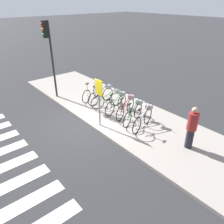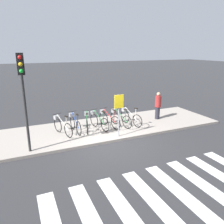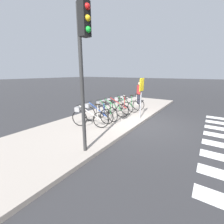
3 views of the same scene
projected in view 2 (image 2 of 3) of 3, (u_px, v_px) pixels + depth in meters
name	position (u px, v px, depth m)	size (l,w,h in m)	color
ground_plane	(111.00, 143.00, 9.64)	(120.00, 120.00, 0.00)	#2D2D30
sidewalk	(98.00, 129.00, 11.12)	(13.13, 3.42, 0.12)	#9E9389
parked_bicycle_0	(62.00, 125.00, 10.20)	(0.66, 1.54, 0.99)	black
parked_bicycle_1	(75.00, 123.00, 10.54)	(0.46, 1.61, 0.99)	black
parked_bicycle_2	(87.00, 122.00, 10.71)	(0.59, 1.56, 0.99)	black
parked_bicycle_3	(98.00, 120.00, 10.95)	(0.56, 1.57, 0.99)	black
parked_bicycle_4	(108.00, 118.00, 11.21)	(0.64, 1.54, 0.99)	black
parked_bicycle_5	(120.00, 118.00, 11.32)	(0.60, 1.56, 0.99)	black
parked_bicycle_6	(130.00, 117.00, 11.52)	(0.58, 1.57, 0.99)	black
pedestrian	(158.00, 105.00, 12.36)	(0.34, 0.34, 1.55)	#23232D
traffic_light	(23.00, 84.00, 7.77)	(0.24, 0.40, 3.75)	#2D2D2D
sign_post	(119.00, 108.00, 9.68)	(0.44, 0.07, 1.95)	#99999E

